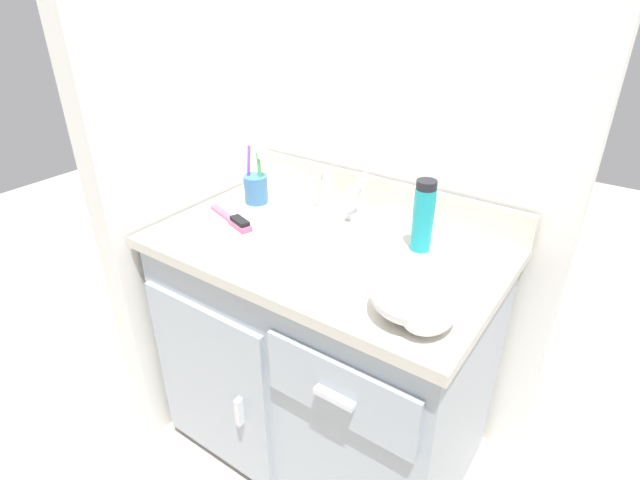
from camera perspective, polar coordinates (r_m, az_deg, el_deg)
ground_plane at (r=1.78m, az=0.56°, el=-21.45°), size 6.00×6.00×0.00m
wall_back at (r=1.46m, az=8.54°, el=17.71°), size 1.09×0.08×2.20m
wall_left at (r=1.51m, az=-15.95°, el=17.35°), size 0.08×0.65×2.20m
vanity at (r=1.51m, az=0.50°, el=-12.00°), size 0.91×0.58×0.74m
backsplash at (r=1.50m, az=6.64°, el=5.38°), size 0.91×0.02×0.09m
sink_faucet at (r=1.42m, az=4.61°, el=4.17°), size 0.09×0.09×0.14m
toothbrush_cup at (r=1.54m, az=-7.35°, el=5.97°), size 0.07×0.07×0.19m
soap_dispenser at (r=1.48m, az=0.55°, el=5.44°), size 0.05×0.05×0.13m
shaving_cream_can at (r=1.26m, az=11.72°, el=2.69°), size 0.05×0.05×0.19m
hairbrush at (r=1.42m, az=-9.74°, el=2.21°), size 0.20×0.09×0.03m
hand_towel at (r=1.03m, az=11.23°, el=-6.17°), size 0.19×0.20×0.11m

